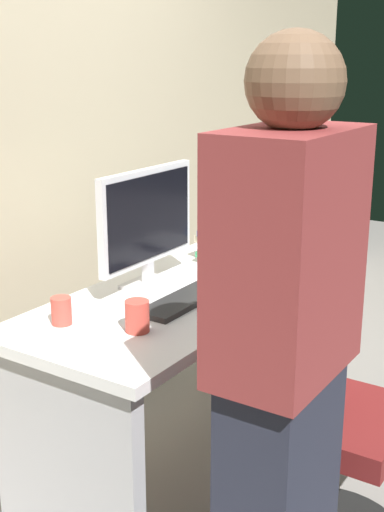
{
  "coord_description": "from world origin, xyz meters",
  "views": [
    {
      "loc": [
        -2.02,
        -1.37,
        1.59
      ],
      "look_at": [
        0.0,
        -0.05,
        0.87
      ],
      "focal_mm": 48.2,
      "sensor_mm": 36.0,
      "label": 1
    }
  ],
  "objects_px": {
    "keyboard": "(185,300)",
    "cell_phone": "(280,272)",
    "office_chair": "(319,423)",
    "mouse": "(226,277)",
    "cup_near_keyboard": "(137,316)",
    "person_at_desk": "(283,374)",
    "desk": "(181,346)",
    "cup_by_monitor": "(61,311)",
    "book_stack": "(220,244)",
    "monitor": "(147,221)"
  },
  "relations": [
    {
      "from": "keyboard",
      "to": "cell_phone",
      "type": "bearing_deg",
      "value": -14.85
    },
    {
      "from": "office_chair",
      "to": "mouse",
      "type": "bearing_deg",
      "value": 58.82
    },
    {
      "from": "mouse",
      "to": "cup_near_keyboard",
      "type": "relative_size",
      "value": 0.96
    },
    {
      "from": "person_at_desk",
      "to": "cup_near_keyboard",
      "type": "relative_size",
      "value": 15.72
    },
    {
      "from": "office_chair",
      "to": "desk",
      "type": "bearing_deg",
      "value": 78.54
    },
    {
      "from": "keyboard",
      "to": "cup_by_monitor",
      "type": "height_order",
      "value": "cup_by_monitor"
    },
    {
      "from": "mouse",
      "to": "cup_near_keyboard",
      "type": "distance_m",
      "value": 0.6
    },
    {
      "from": "keyboard",
      "to": "book_stack",
      "type": "bearing_deg",
      "value": 18.01
    },
    {
      "from": "person_at_desk",
      "to": "book_stack",
      "type": "distance_m",
      "value": 1.37
    },
    {
      "from": "book_stack",
      "to": "cell_phone",
      "type": "distance_m",
      "value": 0.32
    },
    {
      "from": "person_at_desk",
      "to": "book_stack",
      "type": "height_order",
      "value": "person_at_desk"
    },
    {
      "from": "desk",
      "to": "person_at_desk",
      "type": "height_order",
      "value": "person_at_desk"
    },
    {
      "from": "keyboard",
      "to": "cup_by_monitor",
      "type": "relative_size",
      "value": 4.6
    },
    {
      "from": "cup_near_keyboard",
      "to": "office_chair",
      "type": "bearing_deg",
      "value": -63.5
    },
    {
      "from": "keyboard",
      "to": "mouse",
      "type": "xyz_separation_m",
      "value": [
        0.29,
        -0.0,
        0.01
      ]
    },
    {
      "from": "person_at_desk",
      "to": "monitor",
      "type": "bearing_deg",
      "value": 54.29
    },
    {
      "from": "desk",
      "to": "keyboard",
      "type": "bearing_deg",
      "value": -138.14
    },
    {
      "from": "cup_near_keyboard",
      "to": "monitor",
      "type": "bearing_deg",
      "value": 32.13
    },
    {
      "from": "cell_phone",
      "to": "cup_by_monitor",
      "type": "bearing_deg",
      "value": 147.9
    },
    {
      "from": "cup_near_keyboard",
      "to": "desk",
      "type": "bearing_deg",
      "value": 13.67
    },
    {
      "from": "monitor",
      "to": "cell_phone",
      "type": "distance_m",
      "value": 0.61
    },
    {
      "from": "mouse",
      "to": "person_at_desk",
      "type": "bearing_deg",
      "value": -142.21
    },
    {
      "from": "cup_near_keyboard",
      "to": "cup_by_monitor",
      "type": "height_order",
      "value": "cup_near_keyboard"
    },
    {
      "from": "keyboard",
      "to": "cup_by_monitor",
      "type": "distance_m",
      "value": 0.46
    },
    {
      "from": "keyboard",
      "to": "cup_near_keyboard",
      "type": "xyz_separation_m",
      "value": [
        -0.31,
        -0.02,
        0.04
      ]
    },
    {
      "from": "monitor",
      "to": "book_stack",
      "type": "height_order",
      "value": "monitor"
    },
    {
      "from": "cup_by_monitor",
      "to": "cell_phone",
      "type": "xyz_separation_m",
      "value": [
        0.9,
        -0.36,
        -0.04
      ]
    },
    {
      "from": "cup_by_monitor",
      "to": "cell_phone",
      "type": "bearing_deg",
      "value": -21.78
    },
    {
      "from": "desk",
      "to": "person_at_desk",
      "type": "relative_size",
      "value": 0.87
    },
    {
      "from": "person_at_desk",
      "to": "cup_by_monitor",
      "type": "relative_size",
      "value": 17.54
    },
    {
      "from": "cell_phone",
      "to": "desk",
      "type": "bearing_deg",
      "value": 143.5
    },
    {
      "from": "monitor",
      "to": "book_stack",
      "type": "distance_m",
      "value": 0.5
    },
    {
      "from": "book_stack",
      "to": "cell_phone",
      "type": "bearing_deg",
      "value": -96.69
    },
    {
      "from": "office_chair",
      "to": "book_stack",
      "type": "height_order",
      "value": "office_chair"
    },
    {
      "from": "desk",
      "to": "cell_phone",
      "type": "height_order",
      "value": "cell_phone"
    },
    {
      "from": "desk",
      "to": "cell_phone",
      "type": "relative_size",
      "value": 9.92
    },
    {
      "from": "mouse",
      "to": "desk",
      "type": "bearing_deg",
      "value": 160.06
    },
    {
      "from": "office_chair",
      "to": "cup_by_monitor",
      "type": "distance_m",
      "value": 0.92
    },
    {
      "from": "desk",
      "to": "office_chair",
      "type": "distance_m",
      "value": 0.65
    },
    {
      "from": "cup_near_keyboard",
      "to": "book_stack",
      "type": "relative_size",
      "value": 0.48
    },
    {
      "from": "office_chair",
      "to": "cell_phone",
      "type": "height_order",
      "value": "office_chair"
    },
    {
      "from": "monitor",
      "to": "desk",
      "type": "bearing_deg",
      "value": -87.75
    },
    {
      "from": "desk",
      "to": "cell_phone",
      "type": "bearing_deg",
      "value": -26.18
    },
    {
      "from": "cup_near_keyboard",
      "to": "book_stack",
      "type": "bearing_deg",
      "value": 13.09
    },
    {
      "from": "office_chair",
      "to": "cell_phone",
      "type": "xyz_separation_m",
      "value": [
        0.55,
        0.42,
        0.3
      ]
    },
    {
      "from": "book_stack",
      "to": "cell_phone",
      "type": "relative_size",
      "value": 1.52
    },
    {
      "from": "keyboard",
      "to": "book_stack",
      "type": "distance_m",
      "value": 0.57
    },
    {
      "from": "cup_near_keyboard",
      "to": "cell_phone",
      "type": "height_order",
      "value": "cup_near_keyboard"
    },
    {
      "from": "book_stack",
      "to": "office_chair",
      "type": "bearing_deg",
      "value": -128.68
    },
    {
      "from": "desk",
      "to": "cup_by_monitor",
      "type": "distance_m",
      "value": 0.57
    }
  ]
}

